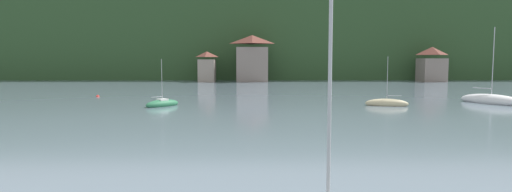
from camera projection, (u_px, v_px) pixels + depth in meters
wooded_hillside at (239, 48)px, 127.87m from camera, size 352.00×52.53×36.87m
shore_building_west at (207, 67)px, 93.69m from camera, size 3.74×6.06×6.73m
shore_building_westcentral at (252, 59)px, 93.48m from camera, size 7.24×5.66×10.35m
shore_building_central at (432, 65)px, 94.11m from camera, size 5.39×5.67×7.75m
sailboat_far_0 at (387, 104)px, 45.02m from camera, size 4.67×2.26×5.60m
sailboat_far_1 at (491, 100)px, 47.39m from camera, size 5.34×7.43×9.00m
sailboat_far_4 at (162, 104)px, 44.60m from camera, size 3.75×4.04×5.29m
mooring_buoy_near at (98, 97)px, 56.01m from camera, size 0.45×0.45×0.45m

